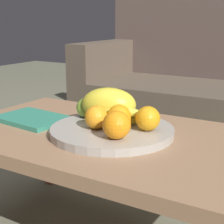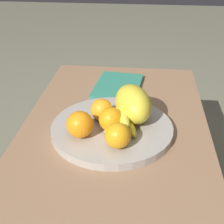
% 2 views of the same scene
% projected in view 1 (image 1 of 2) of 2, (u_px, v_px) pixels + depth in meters
% --- Properties ---
extents(coffee_table, '(1.06, 0.62, 0.41)m').
position_uv_depth(coffee_table, '(106.00, 146.00, 1.20)').
color(coffee_table, '#926C4D').
rests_on(coffee_table, ground_plane).
extents(fruit_bowl, '(0.39, 0.39, 0.03)m').
position_uv_depth(fruit_bowl, '(112.00, 131.00, 1.16)').
color(fruit_bowl, '#A59E94').
rests_on(fruit_bowl, coffee_table).
extents(melon_large_front, '(0.21, 0.16, 0.11)m').
position_uv_depth(melon_large_front, '(109.00, 104.00, 1.22)').
color(melon_large_front, yellow).
rests_on(melon_large_front, fruit_bowl).
extents(orange_front, '(0.08, 0.08, 0.08)m').
position_uv_depth(orange_front, '(117.00, 125.00, 1.04)').
color(orange_front, orange).
rests_on(orange_front, fruit_bowl).
extents(orange_left, '(0.08, 0.08, 0.08)m').
position_uv_depth(orange_left, '(148.00, 118.00, 1.12)').
color(orange_left, orange).
rests_on(orange_left, fruit_bowl).
extents(orange_right, '(0.07, 0.07, 0.07)m').
position_uv_depth(orange_right, '(96.00, 117.00, 1.14)').
color(orange_right, orange).
rests_on(orange_right, fruit_bowl).
extents(orange_back, '(0.08, 0.08, 0.08)m').
position_uv_depth(orange_back, '(119.00, 117.00, 1.14)').
color(orange_back, orange).
rests_on(orange_back, fruit_bowl).
extents(apple_front, '(0.07, 0.07, 0.07)m').
position_uv_depth(apple_front, '(86.00, 107.00, 1.27)').
color(apple_front, '#7EA332').
rests_on(apple_front, fruit_bowl).
extents(banana_bunch, '(0.15, 0.12, 0.06)m').
position_uv_depth(banana_bunch, '(121.00, 117.00, 1.18)').
color(banana_bunch, yellow).
rests_on(banana_bunch, fruit_bowl).
extents(magazine, '(0.27, 0.21, 0.02)m').
position_uv_depth(magazine, '(33.00, 119.00, 1.32)').
color(magazine, '#31836B').
rests_on(magazine, coffee_table).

